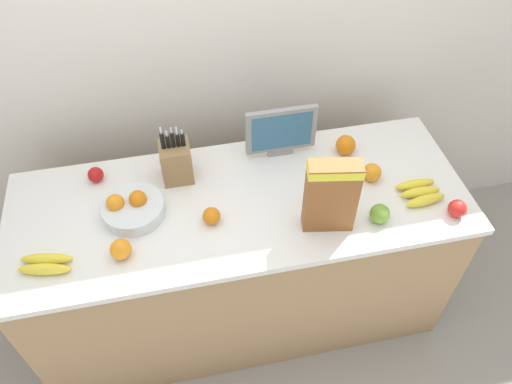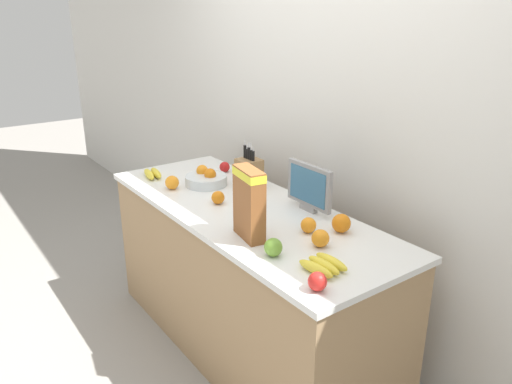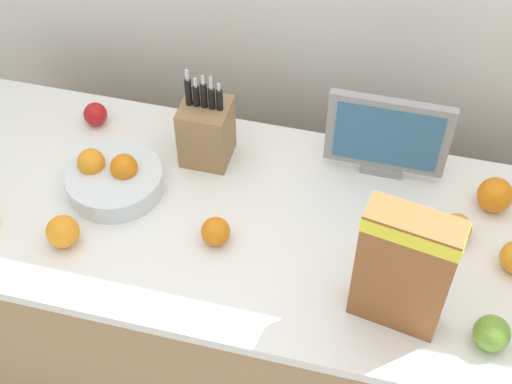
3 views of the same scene
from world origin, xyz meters
TOP-DOWN VIEW (x-y plane):
  - ground_plane at (0.00, 0.00)m, footprint 14.00×14.00m
  - wall_back at (0.00, 0.57)m, footprint 9.00×0.06m
  - counter at (0.00, 0.00)m, footprint 1.90×0.71m
  - knife_block at (-0.23, 0.19)m, footprint 0.13×0.12m
  - small_monitor at (0.23, 0.24)m, footprint 0.31×0.03m
  - cereal_box at (0.31, -0.19)m, footprint 0.21×0.11m
  - fruit_bowl at (-0.43, 0.02)m, footprint 0.25×0.25m
  - banana_bunch_left at (0.74, -0.13)m, footprint 0.18×0.14m
  - banana_bunch_right at (-0.75, -0.18)m, footprint 0.20×0.12m
  - apple_middle at (-0.58, 0.24)m, footprint 0.07×0.07m
  - apple_rear at (0.52, -0.21)m, footprint 0.08×0.08m
  - apple_leftmost at (0.83, -0.25)m, footprint 0.07×0.07m
  - orange_near_bowl at (0.57, 0.01)m, footprint 0.08×0.08m
  - orange_front_center at (0.43, 0.06)m, footprint 0.07×0.07m
  - orange_front_left at (-0.13, -0.09)m, footprint 0.07×0.07m
  - orange_mid_right at (0.52, 0.19)m, footprint 0.09×0.09m
  - orange_front_right at (-0.48, -0.18)m, footprint 0.08×0.08m

SIDE VIEW (x-z plane):
  - ground_plane at x=0.00m, z-range 0.00..0.00m
  - counter at x=0.00m, z-range 0.00..0.87m
  - banana_bunch_right at x=-0.75m, z-range 0.87..0.91m
  - banana_bunch_left at x=0.74m, z-range 0.87..0.91m
  - apple_middle at x=-0.58m, z-range 0.87..0.93m
  - orange_front_left at x=-0.13m, z-range 0.87..0.94m
  - fruit_bowl at x=-0.43m, z-range 0.85..0.95m
  - apple_leftmost at x=0.83m, z-range 0.87..0.94m
  - orange_front_center at x=0.43m, z-range 0.87..0.94m
  - apple_rear at x=0.52m, z-range 0.87..0.95m
  - orange_near_bowl at x=0.57m, z-range 0.87..0.95m
  - orange_front_right at x=-0.48m, z-range 0.87..0.95m
  - orange_mid_right at x=0.52m, z-range 0.87..0.96m
  - knife_block at x=-0.23m, z-range 0.82..1.10m
  - small_monitor at x=0.23m, z-range 0.87..1.12m
  - cereal_box at x=0.31m, z-range 0.88..1.21m
  - wall_back at x=0.00m, z-range 0.00..2.60m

